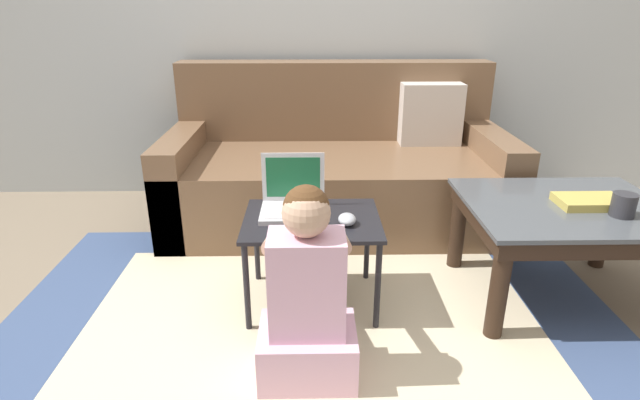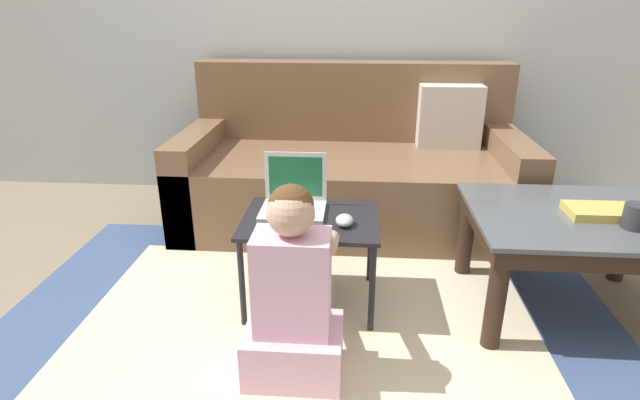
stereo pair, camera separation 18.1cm
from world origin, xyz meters
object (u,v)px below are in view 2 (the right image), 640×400
(laptop, at_px, (294,202))
(book_on_table, at_px, (602,212))
(coffee_table, at_px, (575,230))
(cup_on_table, at_px, (636,216))
(couch, at_px, (352,170))
(laptop_desk, at_px, (311,228))
(computer_mouse, at_px, (344,220))
(person_seated, at_px, (293,299))

(laptop, height_order, book_on_table, laptop)
(coffee_table, bearing_deg, book_on_table, -11.80)
(cup_on_table, bearing_deg, couch, 135.11)
(couch, xyz_separation_m, book_on_table, (0.98, -0.93, 0.16))
(laptop_desk, height_order, computer_mouse, computer_mouse)
(laptop, height_order, person_seated, person_seated)
(book_on_table, bearing_deg, person_seated, -158.28)
(person_seated, distance_m, cup_on_table, 1.28)
(laptop_desk, bearing_deg, coffee_table, 1.53)
(coffee_table, xyz_separation_m, computer_mouse, (-0.91, -0.09, 0.05))
(person_seated, relative_size, book_on_table, 2.70)
(laptop_desk, xyz_separation_m, laptop, (-0.08, 0.07, 0.08))
(laptop, height_order, cup_on_table, laptop)
(couch, bearing_deg, book_on_table, -43.71)
(laptop_desk, height_order, cup_on_table, cup_on_table)
(couch, xyz_separation_m, coffee_table, (0.90, -0.92, 0.07))
(computer_mouse, bearing_deg, book_on_table, 4.10)
(coffee_table, distance_m, book_on_table, 0.12)
(couch, height_order, coffee_table, couch)
(cup_on_table, height_order, book_on_table, cup_on_table)
(couch, height_order, laptop_desk, couch)
(laptop, bearing_deg, laptop_desk, -40.30)
(couch, bearing_deg, coffee_table, -45.62)
(laptop, bearing_deg, coffee_table, -1.91)
(computer_mouse, distance_m, cup_on_table, 1.06)
(laptop_desk, bearing_deg, computer_mouse, -23.28)
(laptop, relative_size, cup_on_table, 2.89)
(computer_mouse, bearing_deg, person_seated, -111.99)
(couch, xyz_separation_m, laptop_desk, (-0.15, -0.95, 0.06))
(coffee_table, xyz_separation_m, cup_on_table, (0.15, -0.12, 0.12))
(couch, relative_size, coffee_table, 2.32)
(laptop_desk, distance_m, book_on_table, 1.14)
(couch, relative_size, computer_mouse, 20.22)
(person_seated, xyz_separation_m, cup_on_table, (1.22, 0.35, 0.19))
(cup_on_table, bearing_deg, coffee_table, 139.94)
(couch, relative_size, book_on_table, 7.30)
(coffee_table, bearing_deg, cup_on_table, -40.06)
(coffee_table, xyz_separation_m, person_seated, (-1.07, -0.47, -0.07))
(laptop_desk, relative_size, person_seated, 0.79)
(laptop_desk, height_order, laptop, laptop)
(coffee_table, bearing_deg, laptop_desk, -178.47)
(coffee_table, relative_size, computer_mouse, 8.73)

